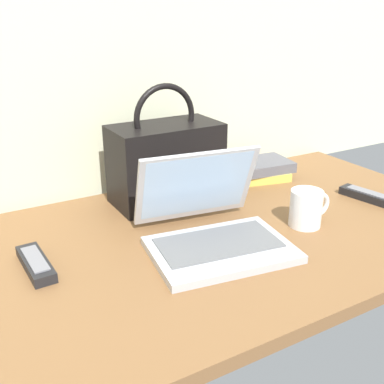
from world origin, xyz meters
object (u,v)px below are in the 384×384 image
object	(u,v)px
laptop	(212,226)
handbag	(166,161)
coffee_mug	(307,208)
remote_control_far	(368,196)
remote_control_near	(36,264)
book_stack	(259,169)

from	to	relation	value
laptop	handbag	distance (m)	0.30
coffee_mug	remote_control_far	world-z (taller)	coffee_mug
laptop	remote_control_far	distance (m)	0.53
handbag	remote_control_far	bearing A→B (deg)	-29.75
laptop	remote_control_near	size ratio (longest dim) A/B	2.13
coffee_mug	remote_control_near	bearing A→B (deg)	168.88
coffee_mug	remote_control_far	bearing A→B (deg)	7.70
remote_control_near	coffee_mug	bearing A→B (deg)	-11.12
laptop	handbag	world-z (taller)	handbag
remote_control_near	book_stack	bearing A→B (deg)	15.76
coffee_mug	laptop	bearing A→B (deg)	172.13
remote_control_far	book_stack	distance (m)	0.34
remote_control_near	remote_control_far	xyz separation A→B (m)	(0.91, -0.09, 0.00)
handbag	book_stack	distance (m)	0.35
remote_control_near	book_stack	world-z (taller)	book_stack
coffee_mug	remote_control_near	world-z (taller)	coffee_mug
remote_control_near	handbag	size ratio (longest dim) A/B	0.49
remote_control_far	handbag	size ratio (longest dim) A/B	0.50
laptop	remote_control_near	distance (m)	0.39
laptop	coffee_mug	distance (m)	0.26
remote_control_near	book_stack	xyz separation A→B (m)	(0.75, 0.21, 0.02)
laptop	remote_control_far	world-z (taller)	laptop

